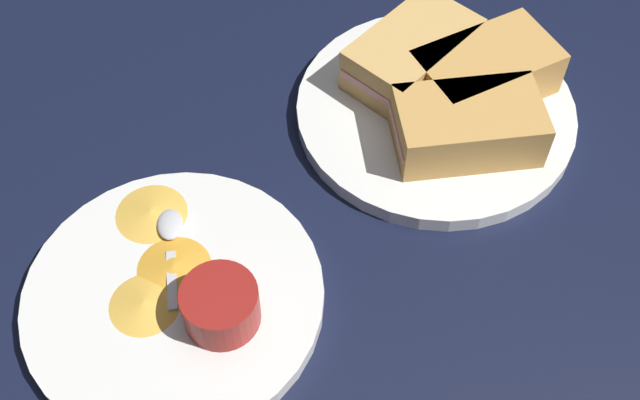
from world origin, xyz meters
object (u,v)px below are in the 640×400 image
(sandwich_half_near, at_px, (468,126))
(sandwich_half_extra, at_px, (412,54))
(spoon_by_gravy_ramekin, at_px, (171,237))
(plate_sandwich_main, at_px, (435,112))
(ramekin_dark_sauce, at_px, (416,49))
(spoon_by_dark_ramekin, at_px, (454,95))
(plate_chips_companion, at_px, (174,297))
(sandwich_half_far, at_px, (485,72))
(ramekin_light_gravy, at_px, (220,305))

(sandwich_half_near, xyz_separation_m, sandwich_half_extra, (0.02, -0.10, 0.00))
(sandwich_half_near, height_order, spoon_by_gravy_ramekin, sandwich_half_near)
(spoon_by_gravy_ramekin, bearing_deg, plate_sandwich_main, -159.03)
(sandwich_half_near, height_order, ramekin_dark_sauce, sandwich_half_near)
(plate_sandwich_main, relative_size, sandwich_half_near, 1.96)
(spoon_by_dark_ramekin, relative_size, plate_chips_companion, 0.39)
(sandwich_half_near, bearing_deg, sandwich_half_extra, -76.26)
(plate_sandwich_main, bearing_deg, sandwich_half_far, -166.26)
(sandwich_half_extra, xyz_separation_m, ramekin_light_gravy, (0.22, 0.23, -0.00))
(sandwich_half_far, bearing_deg, plate_sandwich_main, 13.74)
(sandwich_half_near, height_order, spoon_by_dark_ramekin, sandwich_half_near)
(sandwich_half_far, relative_size, sandwich_half_extra, 0.98)
(plate_sandwich_main, relative_size, spoon_by_gravy_ramekin, 2.71)
(ramekin_light_gravy, distance_m, spoon_by_gravy_ramekin, 0.09)
(sandwich_half_far, xyz_separation_m, spoon_by_dark_ramekin, (0.03, 0.01, -0.02))
(sandwich_half_extra, xyz_separation_m, ramekin_dark_sauce, (-0.01, -0.01, -0.00))
(plate_sandwich_main, bearing_deg, plate_chips_companion, 29.66)
(ramekin_light_gravy, height_order, spoon_by_gravy_ramekin, ramekin_light_gravy)
(ramekin_dark_sauce, xyz_separation_m, spoon_by_dark_ramekin, (-0.02, 0.05, -0.02))
(ramekin_dark_sauce, bearing_deg, sandwich_half_near, 98.86)
(ramekin_dark_sauce, xyz_separation_m, plate_chips_companion, (0.26, 0.21, -0.03))
(plate_sandwich_main, height_order, spoon_by_gravy_ramekin, spoon_by_gravy_ramekin)
(plate_chips_companion, xyz_separation_m, ramekin_light_gravy, (-0.04, 0.03, 0.03))
(plate_chips_companion, xyz_separation_m, spoon_by_gravy_ramekin, (-0.00, -0.05, 0.01))
(sandwich_half_extra, relative_size, ramekin_light_gravy, 2.44)
(plate_chips_companion, bearing_deg, sandwich_half_far, -152.59)
(spoon_by_gravy_ramekin, bearing_deg, ramekin_dark_sauce, -148.08)
(spoon_by_dark_ramekin, xyz_separation_m, plate_chips_companion, (0.29, 0.16, -0.01))
(sandwich_half_extra, bearing_deg, sandwich_half_far, 148.74)
(sandwich_half_near, relative_size, spoon_by_gravy_ramekin, 1.38)
(plate_sandwich_main, xyz_separation_m, ramekin_dark_sauce, (0.00, -0.06, 0.03))
(plate_chips_companion, bearing_deg, spoon_by_gravy_ramekin, -94.04)
(sandwich_half_far, distance_m, plate_chips_companion, 0.36)
(plate_sandwich_main, height_order, sandwich_half_far, sandwich_half_far)
(ramekin_dark_sauce, xyz_separation_m, spoon_by_gravy_ramekin, (0.26, 0.16, -0.02))
(ramekin_light_gravy, xyz_separation_m, spoon_by_gravy_ramekin, (0.03, -0.08, -0.02))
(ramekin_light_gravy, bearing_deg, plate_chips_companion, -39.81)
(sandwich_half_extra, bearing_deg, spoon_by_gravy_ramekin, 30.89)
(spoon_by_dark_ramekin, bearing_deg, plate_chips_companion, 29.02)
(ramekin_light_gravy, bearing_deg, sandwich_half_far, -145.13)
(sandwich_half_extra, xyz_separation_m, plate_chips_companion, (0.26, 0.20, -0.03))
(spoon_by_dark_ramekin, height_order, spoon_by_gravy_ramekin, same)
(plate_sandwich_main, distance_m, plate_chips_companion, 0.31)
(sandwich_half_far, distance_m, ramekin_light_gravy, 0.34)
(spoon_by_dark_ramekin, relative_size, spoon_by_gravy_ramekin, 0.96)
(sandwich_half_extra, bearing_deg, ramekin_light_gravy, 46.78)
(plate_sandwich_main, relative_size, ramekin_light_gravy, 4.38)
(sandwich_half_far, height_order, spoon_by_gravy_ramekin, sandwich_half_far)
(spoon_by_dark_ramekin, bearing_deg, ramekin_light_gravy, 37.22)
(sandwich_half_far, xyz_separation_m, sandwich_half_extra, (0.06, -0.04, 0.00))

